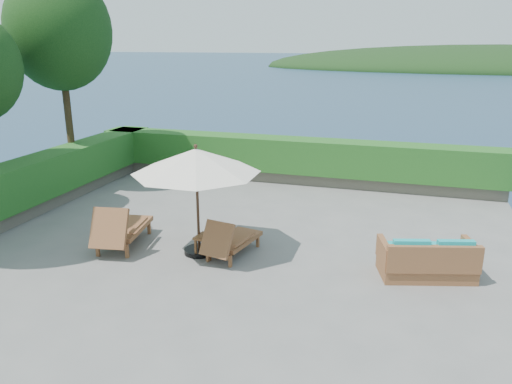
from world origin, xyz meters
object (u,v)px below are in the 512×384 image
(patio_umbrella, at_px, (196,162))
(lounge_right, at_px, (230,240))
(wicker_loveseat, at_px, (427,261))
(lounge_left, at_px, (121,228))
(side_table, at_px, (207,240))

(patio_umbrella, height_order, lounge_right, patio_umbrella)
(wicker_loveseat, bearing_deg, lounge_left, 168.48)
(patio_umbrella, xyz_separation_m, lounge_left, (-1.67, -0.19, -1.49))
(lounge_left, bearing_deg, patio_umbrella, -2.68)
(patio_umbrella, distance_m, lounge_right, 1.69)
(lounge_right, relative_size, side_table, 3.43)
(wicker_loveseat, bearing_deg, lounge_right, 167.49)
(side_table, bearing_deg, wicker_loveseat, 4.06)
(lounge_left, height_order, lounge_right, lounge_left)
(patio_umbrella, distance_m, wicker_loveseat, 4.68)
(lounge_right, distance_m, wicker_loveseat, 3.75)
(lounge_right, bearing_deg, side_table, -153.94)
(patio_umbrella, relative_size, lounge_right, 2.10)
(lounge_left, distance_m, lounge_right, 2.33)
(wicker_loveseat, bearing_deg, patio_umbrella, 167.41)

